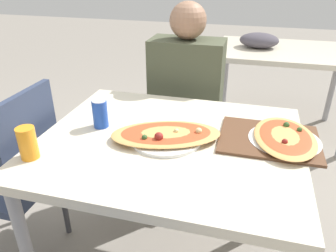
{
  "coord_description": "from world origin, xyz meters",
  "views": [
    {
      "loc": [
        0.3,
        -1.15,
        1.42
      ],
      "look_at": [
        -0.01,
        -0.0,
        0.81
      ],
      "focal_mm": 35.0,
      "sensor_mm": 36.0,
      "label": 1
    }
  ],
  "objects_px": {
    "chair_far_seated": "(189,112)",
    "pizza_main": "(166,135)",
    "dining_table": "(170,155)",
    "person_seated": "(186,89)",
    "soda_can": "(100,114)",
    "pizza_second": "(285,138)",
    "chair_side_left": "(18,173)",
    "drink_glass": "(28,143)"
  },
  "relations": [
    {
      "from": "person_seated",
      "to": "pizza_second",
      "type": "xyz_separation_m",
      "value": [
        0.54,
        -0.58,
        0.05
      ]
    },
    {
      "from": "drink_glass",
      "to": "dining_table",
      "type": "bearing_deg",
      "value": 30.16
    },
    {
      "from": "chair_side_left",
      "to": "pizza_second",
      "type": "distance_m",
      "value": 1.22
    },
    {
      "from": "chair_far_seated",
      "to": "drink_glass",
      "type": "xyz_separation_m",
      "value": [
        -0.39,
        -1.06,
        0.3
      ]
    },
    {
      "from": "drink_glass",
      "to": "person_seated",
      "type": "bearing_deg",
      "value": 67.41
    },
    {
      "from": "dining_table",
      "to": "chair_side_left",
      "type": "bearing_deg",
      "value": -172.23
    },
    {
      "from": "drink_glass",
      "to": "pizza_second",
      "type": "distance_m",
      "value": 1.0
    },
    {
      "from": "person_seated",
      "to": "soda_can",
      "type": "distance_m",
      "value": 0.69
    },
    {
      "from": "dining_table",
      "to": "drink_glass",
      "type": "distance_m",
      "value": 0.56
    },
    {
      "from": "dining_table",
      "to": "person_seated",
      "type": "distance_m",
      "value": 0.68
    },
    {
      "from": "drink_glass",
      "to": "chair_side_left",
      "type": "bearing_deg",
      "value": 145.13
    },
    {
      "from": "chair_side_left",
      "to": "pizza_second",
      "type": "xyz_separation_m",
      "value": [
        1.18,
        0.19,
        0.26
      ]
    },
    {
      "from": "chair_far_seated",
      "to": "person_seated",
      "type": "relative_size",
      "value": 0.76
    },
    {
      "from": "chair_far_seated",
      "to": "pizza_main",
      "type": "xyz_separation_m",
      "value": [
        0.06,
        -0.79,
        0.26
      ]
    },
    {
      "from": "chair_side_left",
      "to": "pizza_second",
      "type": "height_order",
      "value": "chair_side_left"
    },
    {
      "from": "chair_side_left",
      "to": "drink_glass",
      "type": "height_order",
      "value": "chair_side_left"
    },
    {
      "from": "pizza_main",
      "to": "soda_can",
      "type": "bearing_deg",
      "value": 173.24
    },
    {
      "from": "soda_can",
      "to": "drink_glass",
      "type": "height_order",
      "value": "same"
    },
    {
      "from": "chair_side_left",
      "to": "person_seated",
      "type": "height_order",
      "value": "person_seated"
    },
    {
      "from": "person_seated",
      "to": "chair_side_left",
      "type": "bearing_deg",
      "value": 50.06
    },
    {
      "from": "chair_far_seated",
      "to": "drink_glass",
      "type": "distance_m",
      "value": 1.17
    },
    {
      "from": "pizza_main",
      "to": "soda_can",
      "type": "height_order",
      "value": "soda_can"
    },
    {
      "from": "drink_glass",
      "to": "pizza_second",
      "type": "height_order",
      "value": "drink_glass"
    },
    {
      "from": "chair_side_left",
      "to": "drink_glass",
      "type": "bearing_deg",
      "value": -124.87
    },
    {
      "from": "dining_table",
      "to": "soda_can",
      "type": "bearing_deg",
      "value": 174.58
    },
    {
      "from": "dining_table",
      "to": "person_seated",
      "type": "xyz_separation_m",
      "value": [
        -0.08,
        0.67,
        0.04
      ]
    },
    {
      "from": "pizza_main",
      "to": "soda_can",
      "type": "xyz_separation_m",
      "value": [
        -0.31,
        0.04,
        0.04
      ]
    },
    {
      "from": "pizza_main",
      "to": "drink_glass",
      "type": "bearing_deg",
      "value": -149.58
    },
    {
      "from": "soda_can",
      "to": "chair_far_seated",
      "type": "bearing_deg",
      "value": 71.91
    },
    {
      "from": "pizza_main",
      "to": "drink_glass",
      "type": "distance_m",
      "value": 0.53
    },
    {
      "from": "dining_table",
      "to": "pizza_second",
      "type": "height_order",
      "value": "pizza_second"
    },
    {
      "from": "chair_far_seated",
      "to": "person_seated",
      "type": "xyz_separation_m",
      "value": [
        0.0,
        -0.12,
        0.2
      ]
    },
    {
      "from": "chair_far_seated",
      "to": "pizza_main",
      "type": "distance_m",
      "value": 0.84
    },
    {
      "from": "pizza_main",
      "to": "pizza_second",
      "type": "height_order",
      "value": "pizza_main"
    },
    {
      "from": "chair_far_seated",
      "to": "pizza_main",
      "type": "bearing_deg",
      "value": 94.54
    },
    {
      "from": "pizza_main",
      "to": "pizza_second",
      "type": "xyz_separation_m",
      "value": [
        0.47,
        0.1,
        -0.0
      ]
    },
    {
      "from": "chair_side_left",
      "to": "pizza_main",
      "type": "xyz_separation_m",
      "value": [
        0.71,
        0.09,
        0.26
      ]
    },
    {
      "from": "pizza_second",
      "to": "pizza_main",
      "type": "bearing_deg",
      "value": -167.98
    },
    {
      "from": "person_seated",
      "to": "pizza_second",
      "type": "distance_m",
      "value": 0.79
    },
    {
      "from": "dining_table",
      "to": "pizza_second",
      "type": "relative_size",
      "value": 2.74
    },
    {
      "from": "chair_far_seated",
      "to": "pizza_main",
      "type": "height_order",
      "value": "chair_far_seated"
    },
    {
      "from": "pizza_main",
      "to": "pizza_second",
      "type": "bearing_deg",
      "value": 12.02
    }
  ]
}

